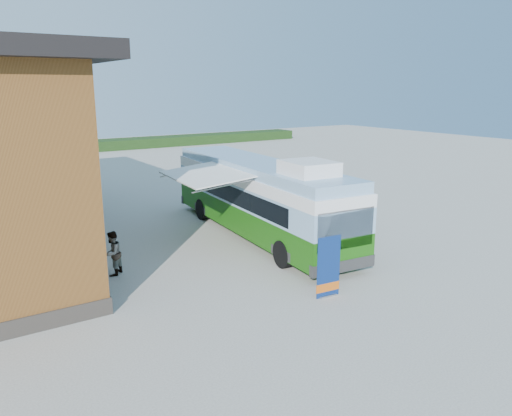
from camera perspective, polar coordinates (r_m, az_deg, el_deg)
ground at (r=17.92m, az=4.09°, el=-6.99°), size 100.00×100.00×0.00m
hedge at (r=54.73m, az=-13.84°, el=7.20°), size 40.00×3.00×1.00m
bus at (r=21.44m, az=0.27°, el=1.50°), size 3.67×12.38×3.75m
awning at (r=20.37m, az=-5.09°, el=3.47°), size 3.17×4.68×0.54m
banner at (r=15.54m, az=8.27°, el=-7.28°), size 0.85×0.23×1.94m
picnic_table at (r=18.77m, az=5.72°, el=-4.11°), size 1.69×1.58×0.81m
person_a at (r=23.32m, az=-21.15°, el=-0.87°), size 0.72×0.66×1.65m
person_b at (r=17.81m, az=-16.09°, el=-5.00°), size 0.95×0.94×1.55m
slurry_tanker at (r=32.22m, az=-24.89°, el=3.49°), size 2.89×6.05×2.29m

